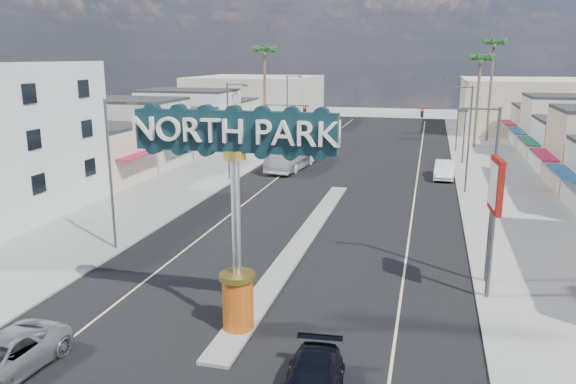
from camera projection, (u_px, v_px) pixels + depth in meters
The scene contains 24 objects.
ground at pixel (341, 187), 50.22m from camera, with size 160.00×160.00×0.00m, color gray.
road at pixel (341, 187), 50.21m from camera, with size 20.00×120.00×0.01m, color black.
median_island at pixel (301, 241), 35.12m from camera, with size 1.30×30.00×0.16m, color gray.
sidewalk_left at pixel (196, 178), 53.54m from camera, with size 8.00×120.00×0.12m, color gray.
sidewalk_right at pixel (507, 195), 46.86m from camera, with size 8.00×120.00×0.12m, color gray.
storefront_row_left at pixel (161, 128), 67.48m from camera, with size 12.00×42.00×6.00m, color beige.
backdrop_far_left at pixel (256, 100), 96.92m from camera, with size 20.00×20.00×8.00m, color #B7B29E.
backdrop_far_right at pixel (529, 105), 86.42m from camera, with size 20.00×20.00×8.00m, color beige.
gateway_sign at pixel (235, 196), 22.42m from camera, with size 8.20×1.50×9.15m.
traffic_signal_left at pixel (282, 119), 64.59m from camera, with size 5.09×0.45×6.00m.
traffic_signal_right at pixel (447, 124), 60.20m from camera, with size 5.09×0.45×6.00m.
streetlight_l_near at pixel (112, 167), 32.67m from camera, with size 2.03×0.22×9.00m.
streetlight_l_mid at pixel (230, 127), 51.51m from camera, with size 2.03×0.22×9.00m.
streetlight_l_far at pixel (288, 106), 72.24m from camera, with size 2.03×0.22×9.00m.
streetlight_r_near at pixel (490, 187), 27.69m from camera, with size 2.03×0.22×9.00m.
streetlight_r_mid at pixel (467, 134), 46.53m from camera, with size 2.03×0.22×9.00m.
streetlight_r_far at pixel (457, 110), 67.26m from camera, with size 2.03×0.22×9.00m.
palm_left_far at pixel (264, 55), 69.45m from camera, with size 2.60×2.60×13.10m.
palm_right_mid at pixel (480, 63), 69.11m from camera, with size 2.60×2.60×12.10m.
palm_right_far at pixel (494, 48), 73.87m from camera, with size 2.60×2.60×14.10m.
suv_left at pixel (1, 359), 20.23m from camera, with size 2.46×5.32×1.48m, color silver.
car_parked_right at pixel (445, 170), 53.43m from camera, with size 1.81×5.19×1.71m, color silver.
city_bus at pixel (294, 154), 58.32m from camera, with size 2.51×10.72×2.99m, color silver.
bank_pylon_sign at pixel (495, 193), 25.78m from camera, with size 0.45×2.13×6.76m.
Camera 1 is at (7.38, -18.59, 11.35)m, focal length 35.00 mm.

